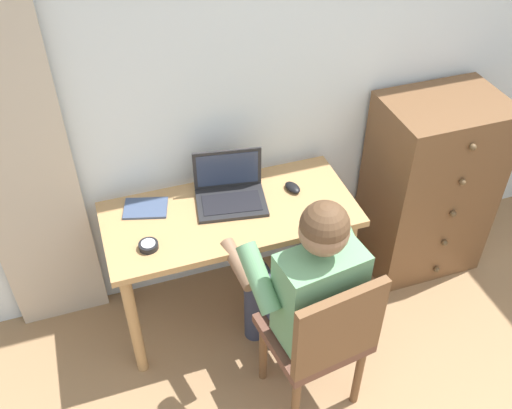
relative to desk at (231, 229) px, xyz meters
name	(u,v)px	position (x,y,z in m)	size (l,w,h in m)	color
wall_back	(302,68)	(0.49, 0.35, 0.63)	(4.80, 0.05, 2.50)	silver
curtain_panel	(13,146)	(-0.90, 0.28, 0.52)	(0.46, 0.03, 2.29)	#BCAD99
desk	(231,229)	(0.00, 0.00, 0.00)	(1.23, 0.56, 0.74)	tan
dresser	(428,186)	(1.18, 0.06, -0.08)	(0.63, 0.50, 1.09)	brown
chair	(322,337)	(0.21, -0.67, -0.11)	(0.47, 0.45, 0.90)	brown
person_seated	(304,281)	(0.19, -0.49, 0.07)	(0.58, 0.62, 1.21)	#33384C
laptop	(230,191)	(0.03, 0.09, 0.17)	(0.38, 0.30, 0.24)	#232326
computer_mouse	(293,187)	(0.35, 0.06, 0.13)	(0.06, 0.10, 0.03)	black
desk_clock	(149,246)	(-0.42, -0.12, 0.13)	(0.09, 0.09, 0.03)	black
notebook_pad	(146,208)	(-0.39, 0.15, 0.12)	(0.21, 0.15, 0.01)	#3D4C6B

